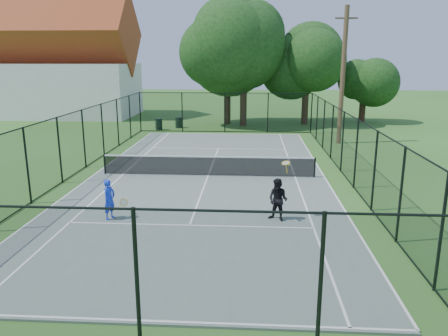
# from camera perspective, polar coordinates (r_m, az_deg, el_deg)

# --- Properties ---
(ground) EXTENTS (120.00, 120.00, 0.00)m
(ground) POSITION_cam_1_polar(r_m,az_deg,el_deg) (20.80, -2.07, -1.15)
(ground) COLOR #346121
(tennis_court) EXTENTS (11.00, 24.00, 0.06)m
(tennis_court) POSITION_cam_1_polar(r_m,az_deg,el_deg) (20.79, -2.07, -1.07)
(tennis_court) COLOR slate
(tennis_court) RESTS_ON ground
(tennis_net) EXTENTS (10.08, 0.08, 0.95)m
(tennis_net) POSITION_cam_1_polar(r_m,az_deg,el_deg) (20.66, -2.08, 0.39)
(tennis_net) COLOR black
(tennis_net) RESTS_ON tennis_court
(fence) EXTENTS (13.10, 26.10, 3.00)m
(fence) POSITION_cam_1_polar(r_m,az_deg,el_deg) (20.46, -2.11, 2.90)
(fence) COLOR black
(fence) RESTS_ON ground
(tree_near_left) EXTENTS (7.57, 7.57, 9.87)m
(tree_near_left) POSITION_cam_1_polar(r_m,az_deg,el_deg) (37.44, 0.45, 15.03)
(tree_near_left) COLOR #332114
(tree_near_left) RESTS_ON ground
(tree_near_mid) EXTENTS (7.35, 7.35, 9.61)m
(tree_near_mid) POSITION_cam_1_polar(r_m,az_deg,el_deg) (36.47, 2.62, 14.81)
(tree_near_mid) COLOR #332114
(tree_near_mid) RESTS_ON ground
(tree_near_right) EXTENTS (5.54, 5.54, 7.65)m
(tree_near_right) POSITION_cam_1_polar(r_m,az_deg,el_deg) (37.99, 10.76, 12.95)
(tree_near_right) COLOR #332114
(tree_near_right) RESTS_ON ground
(tree_far_right) EXTENTS (4.29, 4.29, 5.67)m
(tree_far_right) POSITION_cam_1_polar(r_m,az_deg,el_deg) (40.96, 17.87, 10.70)
(tree_far_right) COLOR #332114
(tree_far_right) RESTS_ON ground
(building) EXTENTS (15.30, 8.15, 11.87)m
(building) POSITION_cam_1_polar(r_m,az_deg,el_deg) (46.07, -21.32, 12.51)
(building) COLOR silver
(building) RESTS_ON ground
(trash_bin_left) EXTENTS (0.58, 0.58, 0.90)m
(trash_bin_left) POSITION_cam_1_polar(r_m,az_deg,el_deg) (34.90, -8.51, 5.69)
(trash_bin_left) COLOR black
(trash_bin_left) RESTS_ON ground
(trash_bin_right) EXTENTS (0.58, 0.58, 0.88)m
(trash_bin_right) POSITION_cam_1_polar(r_m,az_deg,el_deg) (35.74, -5.94, 5.95)
(trash_bin_right) COLOR black
(trash_bin_right) RESTS_ON ground
(utility_pole) EXTENTS (1.40, 0.30, 8.69)m
(utility_pole) POSITION_cam_1_polar(r_m,az_deg,el_deg) (29.57, 15.25, 11.57)
(utility_pole) COLOR #4C3823
(utility_pole) RESTS_ON ground
(player_blue) EXTENTS (0.83, 0.60, 1.41)m
(player_blue) POSITION_cam_1_polar(r_m,az_deg,el_deg) (15.57, -14.73, -3.98)
(player_blue) COLOR #1736C8
(player_blue) RESTS_ON tennis_court
(player_black) EXTENTS (0.90, 0.91, 2.02)m
(player_black) POSITION_cam_1_polar(r_m,az_deg,el_deg) (15.02, 7.07, -4.13)
(player_black) COLOR black
(player_black) RESTS_ON tennis_court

